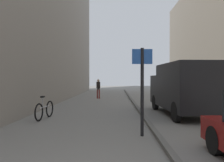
{
  "coord_description": "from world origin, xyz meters",
  "views": [
    {
      "loc": [
        0.39,
        -1.72,
        1.7
      ],
      "look_at": [
        0.1,
        13.33,
        1.54
      ],
      "focal_mm": 36.74,
      "sensor_mm": 36.0,
      "label": 1
    }
  ],
  "objects": [
    {
      "name": "ground_plane",
      "position": [
        0.0,
        12.0,
        0.0
      ],
      "size": [
        80.0,
        80.0,
        0.0
      ],
      "primitive_type": "plane",
      "color": "gray"
    },
    {
      "name": "kerb_strip",
      "position": [
        1.58,
        12.0,
        0.06
      ],
      "size": [
        0.16,
        40.0,
        0.12
      ],
      "primitive_type": "cube",
      "color": "#615F5B",
      "rests_on": "ground_plane"
    },
    {
      "name": "pedestrian_main_foreground",
      "position": [
        -1.14,
        17.67,
        0.95
      ],
      "size": [
        0.33,
        0.21,
        1.64
      ],
      "rotation": [
        0.0,
        0.0,
        0.07
      ],
      "color": "maroon",
      "rests_on": "ground_plane"
    },
    {
      "name": "street_sign_post",
      "position": [
        1.15,
        5.05,
        1.55
      ],
      "size": [
        0.6,
        0.1,
        2.6
      ],
      "rotation": [
        0.0,
        0.0,
        3.19
      ],
      "color": "black",
      "rests_on": "ground_plane"
    },
    {
      "name": "bicycle_leaning",
      "position": [
        -2.62,
        7.81,
        0.38
      ],
      "size": [
        0.27,
        1.76,
        0.98
      ],
      "rotation": [
        0.0,
        0.0,
        -0.12
      ],
      "color": "black",
      "rests_on": "ground_plane"
    },
    {
      "name": "delivery_van",
      "position": [
        3.5,
        9.05,
        1.28
      ],
      "size": [
        2.22,
        5.28,
        2.38
      ],
      "rotation": [
        0.0,
        0.0,
        0.06
      ],
      "color": "black",
      "rests_on": "ground_plane"
    }
  ]
}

